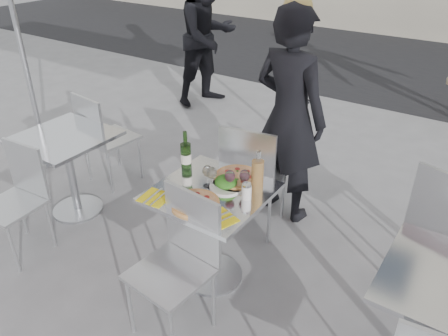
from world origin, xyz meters
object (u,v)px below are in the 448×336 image
Objects in this scene: side_chair_lnear at (19,191)px; chair_far at (251,171)px; pizza_near at (195,203)px; wineglass_red_a at (230,177)px; carafe at (257,175)px; woman_diner at (289,117)px; napkin_right at (219,219)px; chair_near at (181,254)px; wineglass_red_b at (245,176)px; salad_plate at (226,183)px; main_table at (212,217)px; wineglass_white_b at (212,174)px; pizza_far at (237,178)px; napkin_left at (155,197)px; sugar_shaker at (247,191)px; pedestrian_a at (208,36)px; wineglass_white_a at (207,172)px; side_table_left at (68,158)px; side_chair_lfar at (101,133)px; wine_bottle at (186,155)px.

chair_far is at bearing 35.66° from side_chair_lnear.
pizza_near is 1.97× the size of wineglass_red_a.
carafe is (0.30, -0.45, 0.29)m from chair_far.
woman_diner reaches higher than pizza_near.
napkin_right is (-0.03, -0.40, -0.11)m from carafe.
wineglass_red_b is at bearing 84.84° from chair_near.
side_chair_lnear reaches higher than salad_plate.
main_table is 0.32m from wineglass_white_b.
woman_diner is at bearing 117.93° from napkin_right.
napkin_left is (-0.32, -0.49, -0.01)m from pizza_far.
chair_far is 6.23× the size of wineglass_red_a.
sugar_shaker is at bearing 107.10° from chair_far.
pedestrian_a is at bearing 126.37° from wineglass_white_b.
pizza_near is 1.35× the size of napkin_right.
chair_far is 0.53× the size of pedestrian_a.
chair_near is 0.57m from wineglass_white_a.
wineglass_white_a reaches higher than salad_plate.
side_table_left is 0.50m from side_chair_lfar.
woman_diner is 6.14× the size of wine_bottle.
wineglass_white_b is at bearing 151.57° from napkin_right.
woman_diner is at bearing 91.91° from salad_plate.
side_chair_lfar is at bearing 28.09° from woman_diner.
main_table is 0.34m from wineglass_red_a.
side_chair_lfar reaches higher than pizza_far.
wineglass_red_a is (0.11, 0.06, 0.32)m from main_table.
side_chair_lfar is (-1.57, -0.13, -0.03)m from chair_far.
wineglass_red_a reaches higher than pizza_near.
salad_plate is at bearing 18.11° from side_chair_lnear.
salad_plate reaches higher than pizza_far.
side_chair_lfar is 1.75m from salad_plate.
salad_plate reaches higher than main_table.
main_table is 0.29m from pizza_near.
salad_plate is (0.03, -0.97, -0.12)m from woman_diner.
main_table is 2.42× the size of pizza_near.
side_chair_lnear is at bearing 29.76° from chair_far.
woman_diner reaches higher than sugar_shaker.
main_table is 4.76× the size of wineglass_white_b.
side_chair_lfar reaches higher than side_table_left.
pedestrian_a is at bearing 128.81° from chair_near.
chair_far is 0.64m from wineglass_red_a.
carafe is (2.36, -2.71, -0.06)m from pedestrian_a.
wineglass_white_a is 0.39m from napkin_right.
wineglass_red_b is (2.29, -2.76, -0.07)m from pedestrian_a.
wineglass_white_b is at bearing 115.56° from main_table.
wineglass_white_a is 1.00× the size of wineglass_red_a.
pedestrian_a is at bearing 128.22° from wineglass_red_a.
napkin_left is (-0.23, -0.30, -0.11)m from wineglass_white_b.
wine_bottle is 1.87× the size of wineglass_white_b.
wineglass_white_a is at bearing -159.57° from wineglass_red_b.
chair_near is 4.27× the size of salad_plate.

